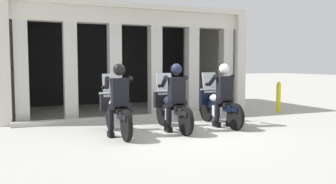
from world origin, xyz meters
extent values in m
plane|color=#A8A59E|center=(0.00, 3.00, 0.00)|extent=(80.00, 80.00, 0.00)
cube|color=black|center=(-0.20, 6.57, 1.58)|extent=(7.22, 0.24, 3.15)
cube|color=beige|center=(-0.20, 2.62, 2.93)|extent=(7.22, 0.36, 0.44)
cube|color=beige|center=(-0.20, 4.52, 3.23)|extent=(7.22, 4.50, 0.16)
cube|color=beige|center=(-3.71, 4.52, 1.58)|extent=(0.30, 4.50, 3.15)
cube|color=beige|center=(3.31, 4.52, 1.58)|extent=(0.30, 4.50, 3.15)
cube|color=beige|center=(-3.31, 2.62, 1.36)|extent=(0.35, 0.36, 2.71)
cube|color=beige|center=(-2.06, 2.62, 1.36)|extent=(0.35, 0.36, 2.71)
cube|color=beige|center=(-0.82, 2.62, 1.36)|extent=(0.35, 0.36, 2.71)
cube|color=beige|center=(0.42, 2.62, 1.36)|extent=(0.35, 0.36, 2.71)
cube|color=beige|center=(1.67, 2.62, 1.36)|extent=(0.35, 0.36, 2.71)
cube|color=beige|center=(2.91, 2.62, 1.36)|extent=(0.35, 0.36, 2.71)
cube|color=#B7B5AD|center=(-0.20, 2.12, 0.06)|extent=(6.82, 0.24, 0.12)
cylinder|color=black|center=(-1.37, 0.89, 0.32)|extent=(0.09, 0.64, 0.64)
cylinder|color=black|center=(-1.37, -0.51, 0.32)|extent=(0.09, 0.64, 0.64)
cube|color=black|center=(-1.37, 0.89, 0.53)|extent=(0.14, 0.44, 0.08)
cube|color=silver|center=(-1.37, 0.14, 0.37)|extent=(0.28, 0.44, 0.28)
cube|color=black|center=(-1.37, 0.19, 0.50)|extent=(0.18, 1.24, 0.16)
ellipsoid|color=#B2B2B7|center=(-1.37, 0.41, 0.68)|extent=(0.26, 0.48, 0.22)
cube|color=black|center=(-1.37, 0.01, 0.57)|extent=(0.24, 0.52, 0.10)
cube|color=black|center=(-1.37, -0.45, 0.50)|extent=(0.16, 0.48, 0.10)
cylinder|color=silver|center=(-1.37, 0.83, 0.56)|extent=(0.05, 0.24, 0.53)
cube|color=black|center=(-1.37, 0.77, 0.70)|extent=(0.52, 0.16, 0.44)
sphere|color=silver|center=(-1.37, 0.87, 0.72)|extent=(0.18, 0.18, 0.18)
cube|color=silver|center=(-1.37, 0.75, 1.07)|extent=(0.40, 0.14, 0.54)
cylinder|color=silver|center=(-1.37, 0.67, 0.90)|extent=(0.62, 0.04, 0.04)
cylinder|color=silver|center=(-1.25, -0.21, 0.18)|extent=(0.07, 0.55, 0.07)
cube|color=black|center=(-1.37, -0.01, 0.97)|extent=(0.36, 0.22, 0.60)
cube|color=#14193F|center=(-1.37, 0.11, 0.99)|extent=(0.05, 0.02, 0.32)
sphere|color=tan|center=(-1.37, 0.01, 1.43)|extent=(0.21, 0.21, 0.21)
sphere|color=black|center=(-1.37, 0.01, 1.46)|extent=(0.26, 0.26, 0.26)
cylinder|color=black|center=(-1.23, 0.01, 0.66)|extent=(0.26, 0.29, 0.17)
cylinder|color=black|center=(-1.17, 0.01, 0.39)|extent=(0.12, 0.12, 0.53)
cube|color=black|center=(-1.17, 0.02, 0.06)|extent=(0.11, 0.26, 0.12)
cylinder|color=black|center=(-1.51, 0.01, 0.66)|extent=(0.26, 0.29, 0.17)
cylinder|color=black|center=(-1.57, 0.01, 0.39)|extent=(0.12, 0.12, 0.53)
cube|color=black|center=(-1.57, 0.02, 0.06)|extent=(0.11, 0.26, 0.12)
cylinder|color=black|center=(-1.15, 0.22, 1.16)|extent=(0.19, 0.48, 0.31)
sphere|color=black|center=(-1.11, 0.43, 1.05)|extent=(0.09, 0.09, 0.09)
cylinder|color=black|center=(-1.59, 0.22, 1.16)|extent=(0.19, 0.48, 0.31)
sphere|color=black|center=(-1.63, 0.43, 1.05)|extent=(0.09, 0.09, 0.09)
cylinder|color=black|center=(0.00, 0.95, 0.32)|extent=(0.09, 0.64, 0.64)
cylinder|color=black|center=(0.00, -0.45, 0.32)|extent=(0.09, 0.64, 0.64)
cube|color=black|center=(0.00, 0.95, 0.53)|extent=(0.14, 0.44, 0.08)
cube|color=silver|center=(0.00, 0.20, 0.37)|extent=(0.28, 0.44, 0.28)
cube|color=black|center=(0.00, 0.25, 0.50)|extent=(0.18, 1.24, 0.16)
ellipsoid|color=#1E2338|center=(0.00, 0.47, 0.68)|extent=(0.26, 0.48, 0.22)
cube|color=black|center=(0.00, 0.07, 0.57)|extent=(0.24, 0.52, 0.10)
cube|color=black|center=(0.00, -0.39, 0.50)|extent=(0.16, 0.48, 0.10)
cylinder|color=silver|center=(0.00, 0.89, 0.56)|extent=(0.05, 0.24, 0.53)
cube|color=black|center=(0.00, 0.83, 0.70)|extent=(0.52, 0.16, 0.44)
sphere|color=silver|center=(0.00, 0.93, 0.72)|extent=(0.18, 0.18, 0.18)
cube|color=silver|center=(0.00, 0.81, 1.07)|extent=(0.40, 0.14, 0.54)
cylinder|color=silver|center=(0.00, 0.73, 0.90)|extent=(0.62, 0.04, 0.04)
cylinder|color=silver|center=(0.12, -0.15, 0.18)|extent=(0.07, 0.55, 0.07)
cube|color=black|center=(0.00, 0.05, 0.97)|extent=(0.36, 0.22, 0.60)
cube|color=#14193F|center=(0.00, 0.17, 0.99)|extent=(0.05, 0.02, 0.32)
sphere|color=tan|center=(0.00, 0.07, 1.43)|extent=(0.21, 0.21, 0.21)
sphere|color=#191E38|center=(0.00, 0.07, 1.46)|extent=(0.26, 0.26, 0.26)
cylinder|color=black|center=(0.14, 0.07, 0.66)|extent=(0.26, 0.29, 0.17)
cylinder|color=black|center=(0.20, 0.07, 0.39)|extent=(0.12, 0.12, 0.53)
cube|color=black|center=(0.20, 0.08, 0.06)|extent=(0.11, 0.26, 0.12)
cylinder|color=black|center=(-0.14, 0.07, 0.66)|extent=(0.26, 0.29, 0.17)
cylinder|color=black|center=(-0.20, 0.07, 0.39)|extent=(0.12, 0.12, 0.53)
cube|color=black|center=(-0.20, 0.08, 0.06)|extent=(0.11, 0.26, 0.12)
cylinder|color=black|center=(0.22, 0.28, 1.16)|extent=(0.19, 0.48, 0.31)
sphere|color=black|center=(0.26, 0.49, 1.05)|extent=(0.09, 0.09, 0.09)
cylinder|color=black|center=(-0.22, 0.28, 1.16)|extent=(0.19, 0.48, 0.31)
sphere|color=black|center=(-0.26, 0.49, 1.05)|extent=(0.09, 0.09, 0.09)
cylinder|color=black|center=(1.37, 1.08, 0.32)|extent=(0.09, 0.64, 0.64)
cylinder|color=black|center=(1.37, -0.32, 0.32)|extent=(0.09, 0.64, 0.64)
cube|color=black|center=(1.37, 1.08, 0.53)|extent=(0.14, 0.44, 0.08)
cube|color=silver|center=(1.37, 0.33, 0.37)|extent=(0.28, 0.44, 0.28)
cube|color=black|center=(1.37, 0.38, 0.50)|extent=(0.18, 1.24, 0.16)
ellipsoid|color=#B2B2B7|center=(1.37, 0.60, 0.68)|extent=(0.26, 0.48, 0.22)
cube|color=black|center=(1.37, 0.20, 0.57)|extent=(0.24, 0.52, 0.10)
cube|color=black|center=(1.37, -0.26, 0.50)|extent=(0.16, 0.48, 0.10)
cylinder|color=silver|center=(1.37, 1.02, 0.56)|extent=(0.05, 0.24, 0.53)
cube|color=black|center=(1.37, 0.96, 0.70)|extent=(0.52, 0.16, 0.44)
sphere|color=silver|center=(1.37, 1.06, 0.72)|extent=(0.18, 0.18, 0.18)
cube|color=silver|center=(1.37, 0.94, 1.07)|extent=(0.40, 0.14, 0.54)
cylinder|color=silver|center=(1.37, 0.86, 0.90)|extent=(0.62, 0.04, 0.04)
cylinder|color=silver|center=(1.49, -0.02, 0.18)|extent=(0.07, 0.55, 0.07)
cube|color=black|center=(1.37, 0.18, 0.97)|extent=(0.36, 0.22, 0.60)
cube|color=#14193F|center=(1.37, 0.30, 0.99)|extent=(0.05, 0.02, 0.32)
sphere|color=#936B51|center=(1.37, 0.20, 1.43)|extent=(0.21, 0.21, 0.21)
sphere|color=silver|center=(1.37, 0.20, 1.46)|extent=(0.26, 0.26, 0.26)
cylinder|color=black|center=(1.51, 0.20, 0.66)|extent=(0.26, 0.29, 0.17)
cylinder|color=black|center=(1.57, 0.20, 0.39)|extent=(0.12, 0.12, 0.53)
cube|color=black|center=(1.57, 0.21, 0.06)|extent=(0.11, 0.26, 0.12)
cylinder|color=black|center=(1.23, 0.20, 0.66)|extent=(0.26, 0.29, 0.17)
cylinder|color=black|center=(1.17, 0.20, 0.39)|extent=(0.12, 0.12, 0.53)
cube|color=black|center=(1.17, 0.21, 0.06)|extent=(0.11, 0.26, 0.12)
cylinder|color=black|center=(1.59, 0.41, 1.16)|extent=(0.19, 0.48, 0.31)
sphere|color=black|center=(1.63, 0.62, 1.05)|extent=(0.09, 0.09, 0.09)
cylinder|color=black|center=(1.15, 0.41, 1.16)|extent=(0.19, 0.48, 0.31)
sphere|color=black|center=(1.11, 0.62, 1.05)|extent=(0.09, 0.09, 0.09)
cylinder|color=yellow|center=(4.41, 1.77, 0.45)|extent=(0.14, 0.14, 0.90)
sphere|color=yellow|center=(4.41, 1.77, 0.94)|extent=(0.13, 0.13, 0.13)
camera|label=1|loc=(-3.30, -7.33, 1.56)|focal=37.45mm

